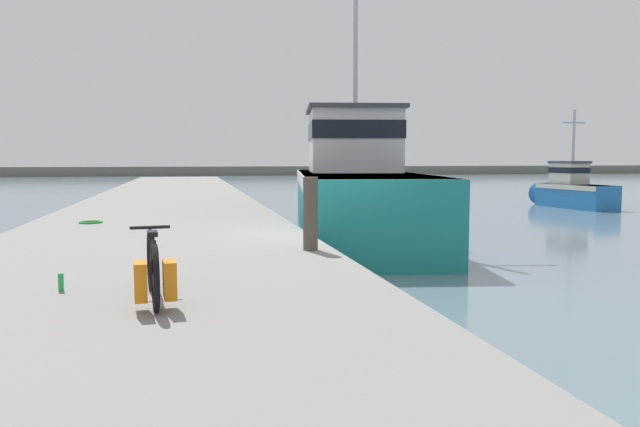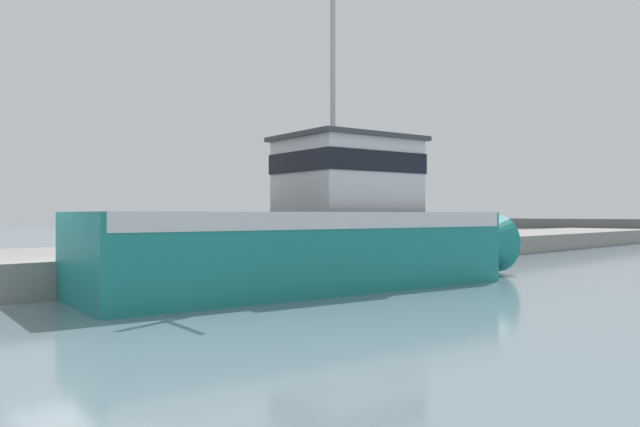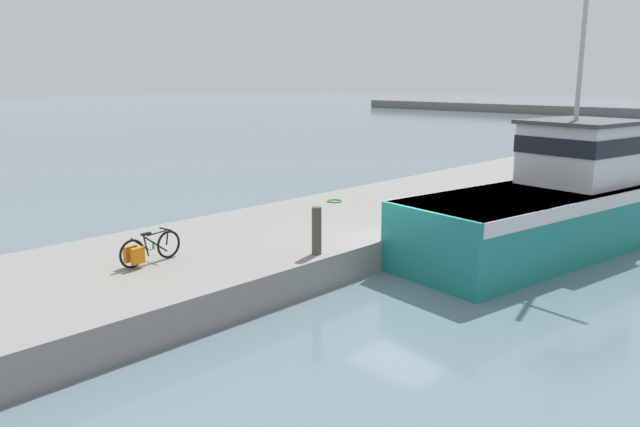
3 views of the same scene
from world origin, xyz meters
name	(u,v)px [view 2 (image 2 of 3)]	position (x,y,z in m)	size (l,w,h in m)	color
ground_plane	(82,302)	(0.00, 0.00, 0.00)	(320.00, 320.00, 0.00)	slate
dock_pier	(20,271)	(-3.71, 0.00, 0.42)	(6.09, 80.00, 0.85)	gray
fishing_boat_main	(325,231)	(1.85, 5.52, 1.45)	(4.99, 13.18, 10.09)	teal
hose_coil	(99,247)	(-5.30, 2.87, 0.87)	(0.53, 0.53, 0.04)	green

